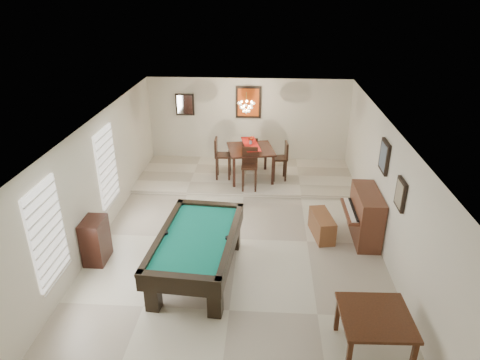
# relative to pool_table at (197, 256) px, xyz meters

# --- Properties ---
(ground_plane) EXTENTS (6.00, 9.00, 0.02)m
(ground_plane) POSITION_rel_pool_table_xyz_m (0.68, 1.29, -0.44)
(ground_plane) COLOR beige
(wall_back) EXTENTS (6.00, 0.04, 2.60)m
(wall_back) POSITION_rel_pool_table_xyz_m (0.68, 5.79, 0.87)
(wall_back) COLOR silver
(wall_back) RESTS_ON ground_plane
(wall_front) EXTENTS (6.00, 0.04, 2.60)m
(wall_front) POSITION_rel_pool_table_xyz_m (0.68, -3.21, 0.87)
(wall_front) COLOR silver
(wall_front) RESTS_ON ground_plane
(wall_left) EXTENTS (0.04, 9.00, 2.60)m
(wall_left) POSITION_rel_pool_table_xyz_m (-2.32, 1.29, 0.87)
(wall_left) COLOR silver
(wall_left) RESTS_ON ground_plane
(wall_right) EXTENTS (0.04, 9.00, 2.60)m
(wall_right) POSITION_rel_pool_table_xyz_m (3.68, 1.29, 0.87)
(wall_right) COLOR silver
(wall_right) RESTS_ON ground_plane
(ceiling) EXTENTS (6.00, 9.00, 0.04)m
(ceiling) POSITION_rel_pool_table_xyz_m (0.68, 1.29, 2.17)
(ceiling) COLOR white
(ceiling) RESTS_ON wall_back
(dining_step) EXTENTS (6.00, 2.50, 0.12)m
(dining_step) POSITION_rel_pool_table_xyz_m (0.68, 4.54, -0.37)
(dining_step) COLOR beige
(dining_step) RESTS_ON ground_plane
(window_left_front) EXTENTS (0.06, 1.00, 1.70)m
(window_left_front) POSITION_rel_pool_table_xyz_m (-2.29, -0.91, 0.97)
(window_left_front) COLOR white
(window_left_front) RESTS_ON wall_left
(window_left_rear) EXTENTS (0.06, 1.00, 1.70)m
(window_left_rear) POSITION_rel_pool_table_xyz_m (-2.29, 1.89, 0.97)
(window_left_rear) COLOR white
(window_left_rear) RESTS_ON wall_left
(pool_table) EXTENTS (1.59, 2.68, 0.86)m
(pool_table) POSITION_rel_pool_table_xyz_m (0.00, 0.00, 0.00)
(pool_table) COLOR black
(pool_table) RESTS_ON ground_plane
(square_table) EXTENTS (1.06, 1.06, 0.71)m
(square_table) POSITION_rel_pool_table_xyz_m (2.90, -1.71, -0.08)
(square_table) COLOR #351A0D
(square_table) RESTS_ON ground_plane
(upright_piano) EXTENTS (0.75, 1.33, 1.11)m
(upright_piano) POSITION_rel_pool_table_xyz_m (3.29, 1.53, 0.13)
(upright_piano) COLOR brown
(upright_piano) RESTS_ON ground_plane
(piano_bench) EXTENTS (0.52, 0.98, 0.52)m
(piano_bench) POSITION_rel_pool_table_xyz_m (2.51, 1.55, -0.17)
(piano_bench) COLOR brown
(piano_bench) RESTS_ON ground_plane
(apothecary_chest) EXTENTS (0.41, 0.61, 0.92)m
(apothecary_chest) POSITION_rel_pool_table_xyz_m (-2.09, 0.35, 0.03)
(apothecary_chest) COLOR black
(apothecary_chest) RESTS_ON ground_plane
(dining_table) EXTENTS (1.42, 1.42, 0.99)m
(dining_table) POSITION_rel_pool_table_xyz_m (0.82, 4.31, 0.19)
(dining_table) COLOR black
(dining_table) RESTS_ON dining_step
(flower_vase) EXTENTS (0.14, 0.14, 0.22)m
(flower_vase) POSITION_rel_pool_table_xyz_m (0.82, 4.31, 0.80)
(flower_vase) COLOR #A7280E
(flower_vase) RESTS_ON dining_table
(dining_chair_south) EXTENTS (0.42, 0.42, 1.11)m
(dining_chair_south) POSITION_rel_pool_table_xyz_m (0.82, 3.58, 0.25)
(dining_chair_south) COLOR black
(dining_chair_south) RESTS_ON dining_step
(dining_chair_north) EXTENTS (0.37, 0.37, 0.96)m
(dining_chair_north) POSITION_rel_pool_table_xyz_m (0.82, 5.04, 0.17)
(dining_chair_north) COLOR black
(dining_chair_north) RESTS_ON dining_step
(dining_chair_west) EXTENTS (0.44, 0.44, 1.15)m
(dining_chair_west) POSITION_rel_pool_table_xyz_m (0.06, 4.27, 0.27)
(dining_chair_west) COLOR black
(dining_chair_west) RESTS_ON dining_step
(dining_chair_east) EXTENTS (0.44, 0.44, 1.08)m
(dining_chair_east) POSITION_rel_pool_table_xyz_m (1.62, 4.27, 0.23)
(dining_chair_east) COLOR black
(dining_chair_east) RESTS_ON dining_step
(chandelier) EXTENTS (0.44, 0.44, 0.60)m
(chandelier) POSITION_rel_pool_table_xyz_m (0.68, 4.49, 1.77)
(chandelier) COLOR #FFE5B2
(chandelier) RESTS_ON ceiling
(back_painting) EXTENTS (0.75, 0.06, 0.95)m
(back_painting) POSITION_rel_pool_table_xyz_m (0.68, 5.75, 1.47)
(back_painting) COLOR #D84C14
(back_painting) RESTS_ON wall_back
(back_mirror) EXTENTS (0.55, 0.06, 0.65)m
(back_mirror) POSITION_rel_pool_table_xyz_m (-1.22, 5.75, 1.37)
(back_mirror) COLOR white
(back_mirror) RESTS_ON wall_back
(right_picture_upper) EXTENTS (0.06, 0.55, 0.65)m
(right_picture_upper) POSITION_rel_pool_table_xyz_m (3.64, 1.59, 1.47)
(right_picture_upper) COLOR slate
(right_picture_upper) RESTS_ON wall_right
(right_picture_lower) EXTENTS (0.06, 0.45, 0.55)m
(right_picture_lower) POSITION_rel_pool_table_xyz_m (3.64, 0.29, 1.27)
(right_picture_lower) COLOR gray
(right_picture_lower) RESTS_ON wall_right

